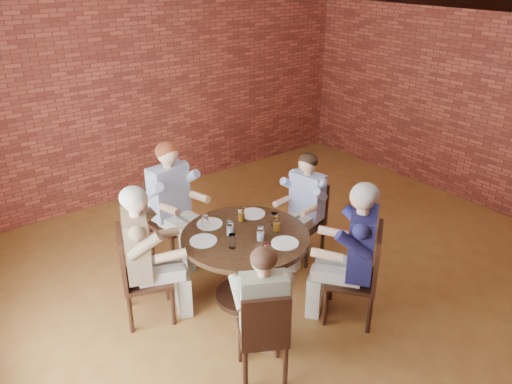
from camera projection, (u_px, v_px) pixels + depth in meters
floor at (326, 297)px, 5.18m from camera, size 7.00×7.00×0.00m
wall_back at (157, 75)px, 6.97m from camera, size 7.00×0.00×7.00m
dining_table at (246, 254)px, 4.95m from camera, size 1.26×1.26×0.75m
chair_a at (307, 217)px, 5.74m from camera, size 0.48×0.48×0.90m
diner_a at (304, 208)px, 5.62m from camera, size 0.70×0.62×1.27m
chair_b at (169, 214)px, 5.72m from camera, size 0.53×0.53×0.98m
diner_b at (173, 203)px, 5.59m from camera, size 0.67×0.78×1.40m
chair_c at (137, 272)px, 4.67m from camera, size 0.58×0.58×0.97m
diner_c at (145, 255)px, 4.63m from camera, size 0.84×0.77×1.39m
chair_d at (264, 333)px, 3.96m from camera, size 0.52×0.52×0.89m
diner_d at (262, 314)px, 3.97m from camera, size 0.70×0.75×1.25m
chair_e at (363, 271)px, 4.67m from camera, size 0.66×0.66×0.99m
diner_e at (354, 253)px, 4.62m from camera, size 0.89×0.92×1.42m
plate_a at (253, 214)px, 5.24m from camera, size 0.26×0.26×0.01m
plate_b at (210, 224)px, 5.04m from camera, size 0.26×0.26×0.01m
plate_c at (203, 241)px, 4.73m from camera, size 0.26×0.26×0.01m
plate_d at (285, 243)px, 4.70m from camera, size 0.26×0.26×0.01m
glass_a at (274, 219)px, 4.99m from camera, size 0.07×0.07×0.14m
glass_b at (241, 215)px, 5.08m from camera, size 0.07×0.07×0.14m
glass_c at (205, 222)px, 4.94m from camera, size 0.07×0.07×0.14m
glass_d at (230, 228)px, 4.82m from camera, size 0.07×0.07×0.14m
glass_e at (232, 241)px, 4.61m from camera, size 0.07×0.07×0.14m
glass_f at (267, 251)px, 4.46m from camera, size 0.07×0.07×0.14m
glass_g at (260, 234)px, 4.73m from camera, size 0.07×0.07×0.14m
glass_h at (277, 225)px, 4.89m from camera, size 0.07×0.07×0.14m
smartphone at (291, 242)px, 4.72m from camera, size 0.08×0.15×0.01m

